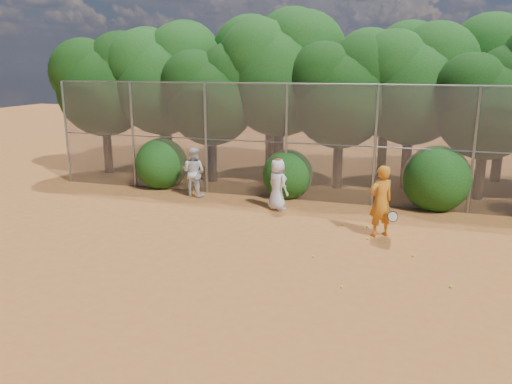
% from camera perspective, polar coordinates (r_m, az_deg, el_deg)
% --- Properties ---
extents(ground, '(80.00, 80.00, 0.00)m').
position_cam_1_polar(ground, '(11.99, 1.02, -8.31)').
color(ground, '#A75B25').
rests_on(ground, ground).
extents(fence_back, '(20.05, 0.09, 4.03)m').
position_cam_1_polar(fence_back, '(17.13, 6.34, 5.66)').
color(fence_back, gray).
rests_on(fence_back, ground).
extents(tree_0, '(4.38, 3.81, 6.00)m').
position_cam_1_polar(tree_0, '(22.49, -16.94, 12.01)').
color(tree_0, black).
rests_on(tree_0, ground).
extents(tree_1, '(4.64, 4.03, 6.35)m').
position_cam_1_polar(tree_1, '(21.64, -10.58, 12.93)').
color(tree_1, black).
rests_on(tree_1, ground).
extents(tree_2, '(3.99, 3.47, 5.47)m').
position_cam_1_polar(tree_2, '(19.97, -4.99, 11.34)').
color(tree_2, black).
rests_on(tree_2, ground).
extents(tree_3, '(4.89, 4.26, 6.70)m').
position_cam_1_polar(tree_3, '(20.11, 2.92, 13.71)').
color(tree_3, black).
rests_on(tree_3, ground).
extents(tree_4, '(4.19, 3.64, 5.73)m').
position_cam_1_polar(tree_4, '(19.05, 9.85, 11.57)').
color(tree_4, black).
rests_on(tree_4, ground).
extents(tree_5, '(4.51, 3.92, 6.17)m').
position_cam_1_polar(tree_5, '(19.67, 17.61, 12.05)').
color(tree_5, black).
rests_on(tree_5, ground).
extents(tree_6, '(3.86, 3.36, 5.29)m').
position_cam_1_polar(tree_6, '(18.85, 25.14, 9.53)').
color(tree_6, black).
rests_on(tree_6, ground).
extents(tree_9, '(4.83, 4.20, 6.62)m').
position_cam_1_polar(tree_9, '(24.14, -10.16, 13.49)').
color(tree_9, black).
rests_on(tree_9, ground).
extents(tree_10, '(5.15, 4.48, 7.06)m').
position_cam_1_polar(tree_10, '(22.49, 1.84, 14.38)').
color(tree_10, black).
rests_on(tree_10, ground).
extents(tree_11, '(4.64, 4.03, 6.35)m').
position_cam_1_polar(tree_11, '(21.30, 14.91, 12.68)').
color(tree_11, black).
rests_on(tree_11, ground).
extents(tree_12, '(5.02, 4.37, 6.88)m').
position_cam_1_polar(tree_12, '(22.14, 27.04, 12.57)').
color(tree_12, black).
rests_on(tree_12, ground).
extents(bush_0, '(2.00, 2.00, 2.00)m').
position_cam_1_polar(bush_0, '(19.55, -10.75, 3.45)').
color(bush_0, '#134110').
rests_on(bush_0, ground).
extents(bush_1, '(1.80, 1.80, 1.80)m').
position_cam_1_polar(bush_1, '(17.81, 3.65, 2.28)').
color(bush_1, '#134110').
rests_on(bush_1, ground).
extents(bush_2, '(2.20, 2.20, 2.20)m').
position_cam_1_polar(bush_2, '(17.31, 19.95, 1.76)').
color(bush_2, '#134110').
rests_on(bush_2, ground).
extents(player_yellow, '(0.95, 0.82, 1.99)m').
position_cam_1_polar(player_yellow, '(14.05, 14.07, -1.03)').
color(player_yellow, orange).
rests_on(player_yellow, ground).
extents(player_teen, '(0.98, 0.92, 1.71)m').
position_cam_1_polar(player_teen, '(16.19, 2.49, 0.87)').
color(player_teen, silver).
rests_on(player_teen, ground).
extents(player_white, '(0.96, 0.83, 1.78)m').
position_cam_1_polar(player_white, '(18.01, -7.12, 2.31)').
color(player_white, white).
rests_on(player_white, ground).
extents(ball_0, '(0.07, 0.07, 0.07)m').
position_cam_1_polar(ball_0, '(13.02, 17.50, -6.96)').
color(ball_0, '#B7DD28').
rests_on(ball_0, ground).
extents(ball_1, '(0.07, 0.07, 0.07)m').
position_cam_1_polar(ball_1, '(13.94, 12.62, -5.22)').
color(ball_1, '#B7DD28').
rests_on(ball_1, ground).
extents(ball_2, '(0.07, 0.07, 0.07)m').
position_cam_1_polar(ball_2, '(10.95, 9.74, -10.64)').
color(ball_2, '#B7DD28').
rests_on(ball_2, ground).
extents(ball_3, '(0.07, 0.07, 0.07)m').
position_cam_1_polar(ball_3, '(11.58, 21.34, -10.03)').
color(ball_3, '#B7DD28').
rests_on(ball_3, ground).
extents(ball_4, '(0.07, 0.07, 0.07)m').
position_cam_1_polar(ball_4, '(12.46, 6.56, -7.34)').
color(ball_4, '#B7DD28').
rests_on(ball_4, ground).
extents(ball_5, '(0.07, 0.07, 0.07)m').
position_cam_1_polar(ball_5, '(14.97, 12.59, -3.84)').
color(ball_5, '#B7DD28').
rests_on(ball_5, ground).
extents(ball_6, '(0.07, 0.07, 0.07)m').
position_cam_1_polar(ball_6, '(14.95, 9.84, -3.72)').
color(ball_6, '#B7DD28').
rests_on(ball_6, ground).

